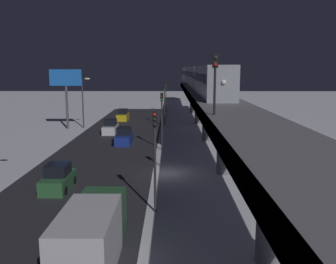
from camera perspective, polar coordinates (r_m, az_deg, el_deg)
The scene contains 16 objects.
ground_plane at distance 32.55m, azimuth -0.69°, elevation -6.34°, with size 240.00×240.00×0.00m, color white.
avenue_asphalt at distance 33.30m, azimuth -11.94°, elevation -6.18°, with size 11.00×104.92×0.01m, color #28282D.
elevated_railway at distance 31.85m, azimuth 8.71°, elevation 2.61°, with size 5.00×104.92×5.94m.
subway_train at distance 70.24m, azimuth 4.28°, elevation 8.62°, with size 2.94×74.07×3.40m.
rail_signal at distance 24.88m, azimuth 7.23°, elevation 8.86°, with size 0.36×0.41×4.00m.
sedan_green at distance 29.36m, azimuth -16.51°, elevation -6.95°, with size 1.91×4.15×1.97m.
sedan_yellow at distance 66.26m, azimuth -6.96°, elevation 2.51°, with size 1.80×4.41×1.97m.
sedan_white at distance 52.93m, azimuth -8.82°, elevation 0.67°, with size 1.80×4.20×1.97m.
sedan_blue at distance 45.57m, azimuth -6.75°, elevation -0.74°, with size 1.80×4.72×1.97m.
box_truck at distance 18.38m, azimuth -11.55°, elevation -15.08°, with size 2.40×7.40×2.80m.
traffic_light_near at distance 22.98m, azimuth -2.02°, elevation -2.36°, with size 0.32×0.44×6.40m.
traffic_light_mid at distance 41.10m, azimuth -0.96°, elevation 2.99°, with size 0.32×0.44×6.40m.
traffic_light_far at distance 59.37m, azimuth -0.54°, elevation 5.06°, with size 0.32×0.44×6.40m.
traffic_light_distant at distance 77.68m, azimuth -0.32°, elevation 6.15°, with size 0.32×0.44×6.40m.
commercial_billboard at distance 57.67m, azimuth -15.40°, elevation 7.19°, with size 4.80×0.36×8.90m.
street_lamp_far at distance 57.94m, azimuth -12.77°, elevation 5.32°, with size 1.35×0.44×7.65m.
Camera 1 is at (-0.60, 31.28, 8.99)m, focal length 39.70 mm.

